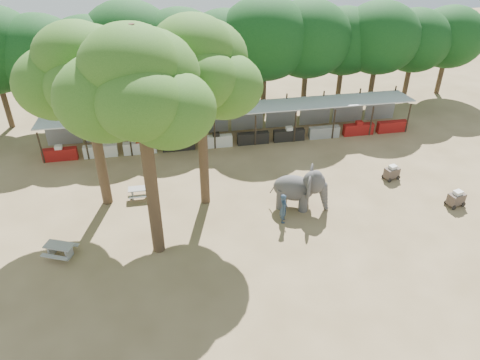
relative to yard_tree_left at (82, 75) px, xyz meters
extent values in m
plane|color=brown|center=(9.13, -7.19, -8.20)|extent=(100.00, 100.00, 0.00)
cube|color=#ADB0B5|center=(9.13, 6.81, -5.70)|extent=(28.00, 2.99, 0.39)
cylinder|color=#2D2319|center=(-3.47, 5.46, -7.00)|extent=(0.12, 0.12, 2.40)
cylinder|color=#2D2319|center=(-3.47, 8.16, -6.80)|extent=(0.12, 0.12, 2.80)
cube|color=maroon|center=(-3.47, 5.71, -7.75)|extent=(2.38, 0.50, 0.90)
cube|color=gray|center=(-3.47, 8.11, -7.20)|extent=(2.52, 0.12, 2.00)
cylinder|color=#2D2319|center=(-0.67, 5.46, -7.00)|extent=(0.12, 0.12, 2.40)
cylinder|color=#2D2319|center=(-0.67, 8.16, -6.80)|extent=(0.12, 0.12, 2.80)
cube|color=silver|center=(-0.67, 5.71, -7.75)|extent=(2.38, 0.50, 0.90)
cube|color=gray|center=(-0.67, 8.11, -7.20)|extent=(2.52, 0.12, 2.00)
cylinder|color=#2D2319|center=(2.13, 5.46, -7.00)|extent=(0.12, 0.12, 2.40)
cylinder|color=#2D2319|center=(2.13, 8.16, -6.80)|extent=(0.12, 0.12, 2.80)
cube|color=silver|center=(2.13, 5.71, -7.75)|extent=(2.38, 0.50, 0.90)
cube|color=gray|center=(2.13, 8.11, -7.20)|extent=(2.52, 0.12, 2.00)
cylinder|color=#2D2319|center=(4.93, 5.46, -7.00)|extent=(0.12, 0.12, 2.40)
cylinder|color=#2D2319|center=(4.93, 8.16, -6.80)|extent=(0.12, 0.12, 2.80)
cube|color=black|center=(4.93, 5.71, -7.75)|extent=(2.38, 0.50, 0.90)
cube|color=gray|center=(4.93, 8.11, -7.20)|extent=(2.52, 0.12, 2.00)
cylinder|color=#2D2319|center=(7.73, 5.46, -7.00)|extent=(0.12, 0.12, 2.40)
cylinder|color=#2D2319|center=(7.73, 8.16, -6.80)|extent=(0.12, 0.12, 2.80)
cube|color=silver|center=(7.73, 5.71, -7.75)|extent=(2.38, 0.50, 0.90)
cube|color=gray|center=(7.73, 8.11, -7.20)|extent=(2.52, 0.12, 2.00)
cylinder|color=#2D2319|center=(10.53, 5.46, -7.00)|extent=(0.12, 0.12, 2.40)
cylinder|color=#2D2319|center=(10.53, 8.16, -6.80)|extent=(0.12, 0.12, 2.80)
cube|color=black|center=(10.53, 5.71, -7.75)|extent=(2.38, 0.50, 0.90)
cube|color=gray|center=(10.53, 8.11, -7.20)|extent=(2.52, 0.12, 2.00)
cylinder|color=#2D2319|center=(13.33, 5.46, -7.00)|extent=(0.12, 0.12, 2.40)
cylinder|color=#2D2319|center=(13.33, 8.16, -6.80)|extent=(0.12, 0.12, 2.80)
cube|color=black|center=(13.33, 5.71, -7.75)|extent=(2.38, 0.50, 0.90)
cube|color=gray|center=(13.33, 8.11, -7.20)|extent=(2.52, 0.12, 2.00)
cylinder|color=#2D2319|center=(16.13, 5.46, -7.00)|extent=(0.12, 0.12, 2.40)
cylinder|color=#2D2319|center=(16.13, 8.16, -6.80)|extent=(0.12, 0.12, 2.80)
cube|color=gray|center=(16.13, 5.71, -7.75)|extent=(2.38, 0.50, 0.90)
cube|color=gray|center=(16.13, 8.11, -7.20)|extent=(2.52, 0.12, 2.00)
cylinder|color=#2D2319|center=(18.93, 5.46, -7.00)|extent=(0.12, 0.12, 2.40)
cylinder|color=#2D2319|center=(18.93, 8.16, -6.80)|extent=(0.12, 0.12, 2.80)
cube|color=maroon|center=(18.93, 5.71, -7.75)|extent=(2.38, 0.50, 0.90)
cube|color=gray|center=(18.93, 8.11, -7.20)|extent=(2.52, 0.12, 2.00)
cylinder|color=#2D2319|center=(21.73, 5.46, -7.00)|extent=(0.12, 0.12, 2.40)
cylinder|color=#2D2319|center=(21.73, 8.16, -6.80)|extent=(0.12, 0.12, 2.80)
cube|color=maroon|center=(21.73, 5.71, -7.75)|extent=(2.38, 0.50, 0.90)
cube|color=gray|center=(21.73, 8.11, -7.20)|extent=(2.52, 0.12, 2.00)
cylinder|color=#332316|center=(0.13, -0.19, -3.60)|extent=(0.60, 0.60, 9.20)
cone|color=#332316|center=(0.13, -0.19, 1.00)|extent=(0.57, 0.57, 2.88)
ellipsoid|color=#244E15|center=(-1.27, 0.11, -0.38)|extent=(4.80, 4.80, 3.94)
ellipsoid|color=#244E15|center=(1.33, -0.79, -0.78)|extent=(4.20, 4.20, 3.44)
ellipsoid|color=#244E15|center=(0.33, 0.91, 0.22)|extent=(5.20, 5.20, 4.26)
ellipsoid|color=#244E15|center=(0.13, -1.49, -0.08)|extent=(3.80, 3.80, 3.12)
ellipsoid|color=#244E15|center=(-0.17, 0.01, 1.02)|extent=(4.40, 4.40, 3.61)
cylinder|color=#332316|center=(3.13, -5.19, -3.00)|extent=(0.64, 0.64, 10.40)
cone|color=#332316|center=(3.13, -5.19, 2.20)|extent=(0.61, 0.61, 3.25)
ellipsoid|color=#244E15|center=(1.73, -4.89, 0.64)|extent=(4.80, 4.80, 3.94)
ellipsoid|color=#244E15|center=(4.33, -5.79, 0.24)|extent=(4.20, 4.20, 3.44)
ellipsoid|color=#244E15|center=(3.33, -4.09, 1.24)|extent=(5.20, 5.20, 4.26)
ellipsoid|color=#244E15|center=(3.13, -6.49, 0.94)|extent=(3.80, 3.80, 3.12)
ellipsoid|color=#244E15|center=(2.83, -4.99, 2.04)|extent=(4.40, 4.40, 3.61)
cylinder|color=#332316|center=(6.13, -1.19, -3.40)|extent=(0.56, 0.56, 9.60)
cone|color=#332316|center=(6.13, -1.19, 1.40)|extent=(0.53, 0.53, 3.00)
ellipsoid|color=#244E15|center=(4.73, -0.89, -0.04)|extent=(4.80, 4.80, 3.94)
ellipsoid|color=#244E15|center=(7.33, -1.79, -0.44)|extent=(4.20, 4.20, 3.44)
ellipsoid|color=#244E15|center=(6.33, -0.09, 0.56)|extent=(5.20, 5.20, 4.26)
ellipsoid|color=#244E15|center=(6.13, -2.49, 0.26)|extent=(3.80, 3.80, 3.12)
ellipsoid|color=#244E15|center=(5.83, -0.99, 1.36)|extent=(4.40, 4.40, 3.61)
cylinder|color=#332316|center=(-7.53, 11.81, -6.33)|extent=(0.44, 0.44, 3.74)
ellipsoid|color=black|center=(-7.53, 11.81, -2.68)|extent=(6.46, 5.95, 5.61)
cylinder|color=#332316|center=(-4.20, 11.81, -6.33)|extent=(0.44, 0.44, 3.74)
ellipsoid|color=black|center=(-4.20, 11.81, -2.68)|extent=(6.46, 5.95, 5.61)
cylinder|color=#332316|center=(-0.87, 11.81, -6.33)|extent=(0.44, 0.44, 3.74)
ellipsoid|color=black|center=(-0.87, 11.81, -2.68)|extent=(6.46, 5.95, 5.61)
cylinder|color=#332316|center=(2.47, 11.81, -6.33)|extent=(0.44, 0.44, 3.74)
ellipsoid|color=black|center=(2.47, 11.81, -2.68)|extent=(6.46, 5.95, 5.61)
cylinder|color=#332316|center=(5.80, 11.81, -6.33)|extent=(0.44, 0.44, 3.74)
ellipsoid|color=black|center=(5.80, 11.81, -2.68)|extent=(6.46, 5.95, 5.61)
cylinder|color=#332316|center=(9.13, 11.81, -6.33)|extent=(0.44, 0.44, 3.74)
ellipsoid|color=black|center=(9.13, 11.81, -2.68)|extent=(6.46, 5.95, 5.61)
cylinder|color=#332316|center=(12.47, 11.81, -6.33)|extent=(0.44, 0.44, 3.74)
ellipsoid|color=black|center=(12.47, 11.81, -2.68)|extent=(6.46, 5.95, 5.61)
cylinder|color=#332316|center=(15.80, 11.81, -6.33)|extent=(0.44, 0.44, 3.74)
ellipsoid|color=black|center=(15.80, 11.81, -2.68)|extent=(6.46, 5.95, 5.61)
cylinder|color=#332316|center=(19.13, 11.81, -6.33)|extent=(0.44, 0.44, 3.74)
ellipsoid|color=black|center=(19.13, 11.81, -2.68)|extent=(6.46, 5.95, 5.61)
cylinder|color=#332316|center=(22.47, 11.81, -6.33)|extent=(0.44, 0.44, 3.74)
ellipsoid|color=black|center=(22.47, 11.81, -2.68)|extent=(6.46, 5.95, 5.61)
cylinder|color=#332316|center=(25.80, 11.81, -6.33)|extent=(0.44, 0.44, 3.74)
ellipsoid|color=black|center=(25.80, 11.81, -2.68)|extent=(6.46, 5.95, 5.61)
cylinder|color=#332316|center=(29.13, 11.81, -6.33)|extent=(0.44, 0.44, 3.74)
ellipsoid|color=black|center=(29.13, 11.81, -2.68)|extent=(6.46, 5.95, 5.61)
ellipsoid|color=#3A3838|center=(11.35, -2.53, -6.91)|extent=(2.83, 2.28, 1.59)
cylinder|color=#3A3838|center=(10.58, -2.62, -7.53)|extent=(0.74, 0.74, 1.34)
cylinder|color=#3A3838|center=(10.87, -1.92, -7.53)|extent=(0.74, 0.74, 1.34)
cylinder|color=#3A3838|center=(11.83, -3.14, -7.53)|extent=(0.74, 0.74, 1.34)
cylinder|color=#3A3838|center=(12.12, -2.44, -7.53)|extent=(0.74, 0.74, 1.34)
ellipsoid|color=#3A3838|center=(12.43, -2.98, -6.34)|extent=(1.68, 1.54, 1.48)
ellipsoid|color=#3A3838|center=(11.95, -3.56, -6.31)|extent=(0.68, 1.21, 1.52)
ellipsoid|color=#3A3838|center=(12.50, -2.23, -6.31)|extent=(0.68, 1.21, 1.52)
cone|color=#3A3838|center=(13.10, -3.26, -7.37)|extent=(0.79, 0.79, 1.67)
imported|color=#26384C|center=(10.38, -3.97, -7.26)|extent=(0.59, 0.76, 1.88)
cube|color=gray|center=(-2.02, -4.83, -7.47)|extent=(1.67, 1.24, 0.06)
cube|color=gray|center=(-2.49, -4.63, -7.85)|extent=(0.33, 0.60, 0.71)
cube|color=gray|center=(-1.55, -5.03, -7.85)|extent=(0.33, 0.60, 0.71)
cube|color=gray|center=(-2.24, -5.34, -7.78)|extent=(1.50, 0.82, 0.05)
cube|color=gray|center=(-1.80, -4.32, -7.78)|extent=(1.50, 0.82, 0.05)
cube|color=gray|center=(2.12, 0.00, -7.55)|extent=(1.36, 0.64, 0.05)
cube|color=gray|center=(1.66, -0.01, -7.88)|extent=(0.09, 0.54, 0.63)
cube|color=gray|center=(2.57, 0.00, -7.88)|extent=(0.09, 0.54, 0.63)
cube|color=gray|center=(2.12, -0.50, -7.82)|extent=(1.36, 0.23, 0.05)
cube|color=gray|center=(2.11, 0.49, -7.82)|extent=(1.36, 0.23, 0.05)
cube|color=#3B2D26|center=(21.19, -4.29, -7.71)|extent=(1.10, 0.82, 0.69)
cylinder|color=black|center=(20.88, -4.71, -8.05)|extent=(0.30, 0.13, 0.30)
cylinder|color=black|center=(21.65, -4.51, -8.05)|extent=(0.30, 0.13, 0.30)
cylinder|color=black|center=(20.72, -4.07, -8.05)|extent=(0.30, 0.13, 0.30)
cylinder|color=black|center=(21.49, -3.88, -8.05)|extent=(0.30, 0.13, 0.30)
cube|color=silver|center=(21.19, -4.29, -7.26)|extent=(0.58, 0.51, 0.25)
cube|color=#3B2D26|center=(18.66, -0.76, -7.73)|extent=(1.07, 0.81, 0.66)
cylinder|color=black|center=(18.38, -1.17, -8.06)|extent=(0.29, 0.13, 0.28)
cylinder|color=black|center=(19.11, -0.96, -8.06)|extent=(0.29, 0.13, 0.28)
cylinder|color=black|center=(18.21, -0.56, -8.06)|extent=(0.29, 0.13, 0.28)
cylinder|color=black|center=(18.94, -0.35, -8.06)|extent=(0.29, 0.13, 0.28)
cube|color=silver|center=(18.66, -0.76, -7.30)|extent=(0.56, 0.50, 0.24)
camera|label=1|loc=(4.09, -24.94, 8.79)|focal=35.00mm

